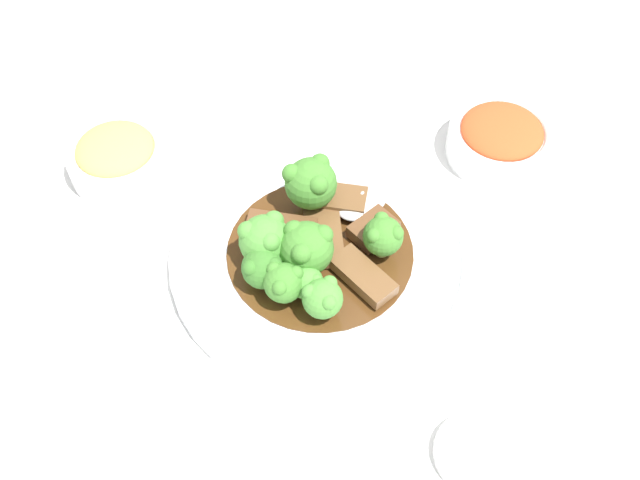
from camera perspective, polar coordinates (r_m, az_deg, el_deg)
ground_plane at (r=0.76m, az=0.00°, el=-1.53°), size 4.00×4.00×0.00m
main_plate at (r=0.75m, az=0.00°, el=-1.09°), size 0.30×0.30×0.02m
beef_strip_0 at (r=0.75m, az=4.09°, el=0.84°), size 0.04×0.05×0.01m
beef_strip_1 at (r=0.72m, az=3.31°, el=-2.76°), size 0.07×0.05×0.01m
beef_strip_2 at (r=0.75m, az=0.29°, el=0.26°), size 0.08×0.06×0.01m
beef_strip_3 at (r=0.76m, az=-2.99°, el=0.89°), size 0.07×0.08×0.01m
beef_strip_4 at (r=0.78m, az=1.90°, el=3.03°), size 0.05×0.06×0.01m
broccoli_floret_0 at (r=0.75m, az=-0.70°, el=4.39°), size 0.05×0.05×0.06m
broccoli_floret_1 at (r=0.71m, az=-4.40°, el=-2.07°), size 0.04×0.04×0.04m
broccoli_floret_2 at (r=0.71m, az=-1.06°, el=-0.58°), size 0.05×0.05×0.06m
broccoli_floret_3 at (r=0.68m, az=0.19°, el=-4.44°), size 0.04×0.04×0.04m
broccoli_floret_4 at (r=0.70m, az=-1.07°, el=-3.19°), size 0.03×0.03×0.04m
broccoli_floret_5 at (r=0.69m, az=-2.79°, el=-3.25°), size 0.04×0.04×0.05m
broccoli_floret_6 at (r=0.72m, az=-4.20°, el=0.02°), size 0.05×0.05×0.05m
broccoli_floret_7 at (r=0.72m, az=4.83°, el=0.34°), size 0.04×0.04×0.05m
serving_spoon at (r=0.79m, az=3.98°, el=4.09°), size 0.14×0.23×0.01m
side_bowl_kimchi at (r=0.86m, az=13.57°, el=7.53°), size 0.12×0.12×0.05m
side_bowl_appetizer at (r=0.85m, az=-15.21°, el=6.16°), size 0.11×0.11×0.05m
sauce_dish at (r=0.67m, az=11.73°, el=-15.57°), size 0.07×0.07×0.01m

